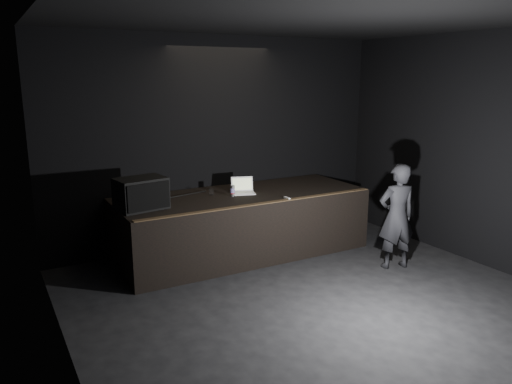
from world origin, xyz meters
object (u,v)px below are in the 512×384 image
at_px(person, 397,216).
at_px(laptop, 243,189).
at_px(stage_monitor, 141,194).
at_px(beer_can, 232,191).
at_px(stage_riser, 242,224).

bearing_deg(person, laptop, -31.43).
bearing_deg(stage_monitor, person, -33.38).
height_order(laptop, beer_can, laptop).
distance_m(laptop, beer_can, 0.29).
xyz_separation_m(beer_can, person, (1.94, -1.59, -0.29)).
bearing_deg(laptop, person, -27.59).
bearing_deg(person, stage_riser, -29.80).
relative_size(stage_monitor, laptop, 1.69).
relative_size(stage_monitor, beer_can, 4.22).
bearing_deg(stage_monitor, beer_can, -6.98).
bearing_deg(stage_monitor, stage_riser, -4.36).
distance_m(stage_monitor, laptop, 1.73).
relative_size(stage_riser, laptop, 9.21).
height_order(stage_riser, laptop, laptop).
xyz_separation_m(stage_monitor, person, (3.40, -1.54, -0.42)).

